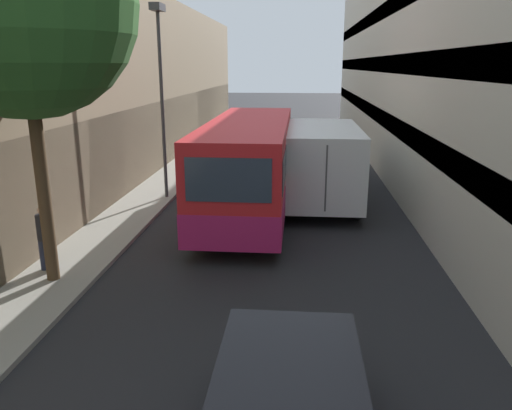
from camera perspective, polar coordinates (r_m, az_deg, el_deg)
The scene contains 9 objects.
ground_plane at distance 15.68m, azimuth 1.83°, elevation -1.97°, with size 150.00×150.00×0.00m, color #232326.
sidewalk_left at distance 16.57m, azimuth -14.50°, elevation -1.30°, with size 1.83×60.00×0.11m.
building_left_shopfront at distance 16.73m, azimuth -21.98°, elevation 10.61°, with size 2.40×60.00×7.92m.
building_right_apartment at distance 15.65m, azimuth 23.36°, elevation 15.63°, with size 2.40×60.00×10.20m.
bus at distance 16.41m, azimuth -0.78°, elevation 4.66°, with size 2.51×9.79×3.05m.
box_truck at distance 18.32m, azimuth 7.44°, elevation 5.33°, with size 2.45×7.79×2.73m.
pedestrian at distance 12.54m, azimuth -22.96°, elevation -3.28°, with size 0.36×0.35×1.56m.
street_lamp at distance 17.98m, azimuth -10.89°, elevation 15.32°, with size 0.36×0.80×6.62m.
street_tree_left at distance 11.41m, azimuth -25.26°, elevation 20.11°, with size 4.52×4.52×8.08m.
Camera 1 is at (0.79, 0.08, 4.76)m, focal length 35.00 mm.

